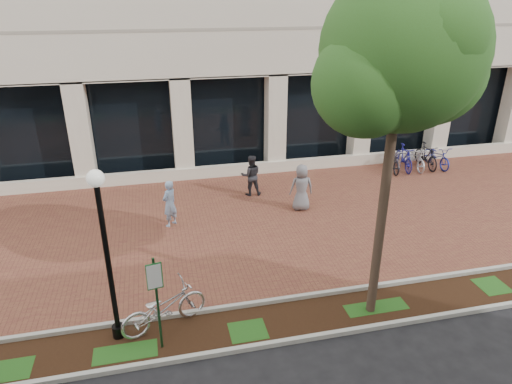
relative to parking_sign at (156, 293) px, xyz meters
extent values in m
plane|color=black|center=(3.43, 5.49, -1.48)|extent=(120.00, 120.00, 0.00)
cube|color=brown|center=(3.43, 5.49, -1.48)|extent=(40.00, 9.00, 0.01)
cube|color=black|center=(3.43, 0.24, -1.48)|extent=(40.00, 1.50, 0.01)
cube|color=#A6A79D|center=(3.43, 0.99, -1.42)|extent=(40.00, 0.12, 0.12)
cube|color=#A6A79D|center=(3.43, -0.51, -1.42)|extent=(40.00, 0.12, 0.12)
cube|color=black|center=(3.43, 11.09, 0.62)|extent=(40.00, 0.15, 4.20)
cube|color=beige|center=(3.43, 9.99, -1.23)|extent=(40.00, 0.25, 0.50)
cube|color=beige|center=(3.43, 10.39, 0.62)|extent=(0.80, 0.80, 4.20)
cube|color=#153C1C|center=(0.00, 0.02, -0.32)|extent=(0.05, 0.05, 2.32)
cube|color=#186228|center=(0.00, -0.01, 0.42)|extent=(0.34, 0.02, 0.62)
cube|color=silver|center=(0.00, -0.03, 0.42)|extent=(0.30, 0.01, 0.56)
cylinder|color=black|center=(-0.95, 0.60, -1.33)|extent=(0.28, 0.28, 0.30)
cylinder|color=black|center=(-0.95, 0.60, 0.41)|extent=(0.12, 0.12, 3.78)
sphere|color=silver|center=(-0.95, 0.60, 2.44)|extent=(0.36, 0.36, 0.36)
cylinder|color=#4C3A2B|center=(5.12, 0.16, 0.83)|extent=(0.22, 0.22, 4.62)
sphere|color=#2C571B|center=(5.12, 0.16, 4.77)|extent=(3.27, 3.27, 3.27)
sphere|color=#2C571B|center=(6.02, 0.48, 4.28)|extent=(2.29, 2.29, 2.29)
sphere|color=#2C571B|center=(4.30, -0.09, 4.20)|extent=(2.13, 2.13, 2.13)
imported|color=silver|center=(0.11, 0.70, -0.93)|extent=(2.23, 1.44, 1.11)
imported|color=#93B3DB|center=(0.55, 5.88, -0.67)|extent=(0.70, 0.70, 1.63)
imported|color=#242429|center=(3.77, 7.79, -0.67)|extent=(0.83, 0.67, 1.62)
imported|color=slate|center=(5.25, 6.09, -0.62)|extent=(0.88, 0.62, 1.72)
cylinder|color=silver|center=(10.64, 8.69, -1.11)|extent=(0.11, 0.11, 0.75)
sphere|color=silver|center=(10.64, 8.69, -0.69)|extent=(0.12, 0.12, 0.12)
imported|color=black|center=(10.45, 8.97, -0.98)|extent=(1.03, 2.01, 1.01)
imported|color=navy|center=(11.00, 8.97, -0.92)|extent=(0.78, 1.92, 1.12)
imported|color=silver|center=(11.55, 8.97, -0.98)|extent=(0.84, 1.97, 1.01)
imported|color=black|center=(12.10, 8.97, -0.92)|extent=(0.59, 1.88, 1.12)
imported|color=navy|center=(12.65, 8.97, -0.98)|extent=(0.70, 1.93, 1.01)
cylinder|color=silver|center=(11.55, 8.97, -1.08)|extent=(0.04, 0.04, 0.80)
camera|label=1|loc=(0.24, -8.21, 5.78)|focal=32.00mm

